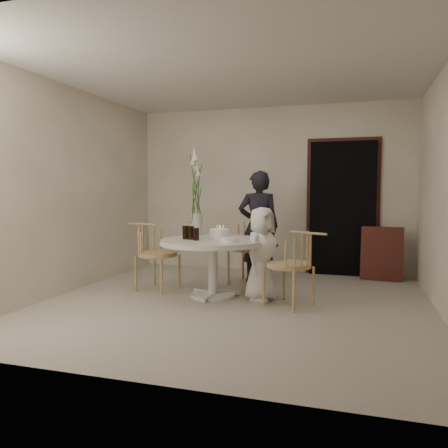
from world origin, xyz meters
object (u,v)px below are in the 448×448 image
(girl, at_px, (259,226))
(boy, at_px, (262,254))
(birthday_cake, at_px, (220,234))
(chair_right, at_px, (298,258))
(chair_left, at_px, (150,246))
(chair_far, at_px, (253,240))
(table, at_px, (213,248))
(flower_vase, at_px, (196,199))

(girl, distance_m, boy, 1.13)
(girl, height_order, birthday_cake, girl)
(chair_right, distance_m, boy, 0.53)
(chair_left, bearing_deg, chair_far, -44.79)
(table, distance_m, girl, 1.15)
(chair_right, distance_m, birthday_cake, 1.11)
(girl, bearing_deg, chair_left, 21.86)
(girl, height_order, boy, girl)
(chair_left, bearing_deg, chair_right, -89.98)
(table, xyz_separation_m, girl, (0.34, 1.08, 0.20))
(boy, height_order, birthday_cake, boy)
(flower_vase, bearing_deg, chair_left, -156.61)
(flower_vase, bearing_deg, boy, -21.34)
(chair_right, height_order, birthday_cake, birthday_cake)
(chair_far, bearing_deg, chair_left, -131.41)
(boy, bearing_deg, chair_right, -95.91)
(table, height_order, chair_left, chair_left)
(chair_right, height_order, girl, girl)
(chair_right, xyz_separation_m, birthday_cake, (-1.04, 0.33, 0.21))
(flower_vase, bearing_deg, chair_far, 42.87)
(chair_far, relative_size, birthday_cake, 3.78)
(chair_far, height_order, birthday_cake, chair_far)
(chair_left, distance_m, girl, 1.61)
(table, bearing_deg, chair_far, 74.34)
(chair_far, height_order, chair_right, chair_far)
(chair_right, xyz_separation_m, chair_left, (-2.04, 0.37, 0.01))
(chair_right, height_order, chair_left, chair_left)
(birthday_cake, bearing_deg, girl, 73.29)
(boy, bearing_deg, girl, 34.55)
(chair_far, xyz_separation_m, chair_right, (0.81, -1.23, -0.04))
(birthday_cake, distance_m, flower_vase, 0.68)
(chair_far, bearing_deg, chair_right, -43.11)
(table, xyz_separation_m, boy, (0.62, 0.01, -0.05))
(birthday_cake, bearing_deg, chair_far, 75.57)
(chair_far, relative_size, chair_left, 1.05)
(chair_far, distance_m, girl, 0.22)
(table, distance_m, chair_right, 1.11)
(chair_right, relative_size, birthday_cake, 3.55)
(chair_far, bearing_deg, birthday_cake, -90.74)
(table, relative_size, flower_vase, 1.11)
(chair_left, bearing_deg, birthday_cake, -82.11)
(table, xyz_separation_m, birthday_cake, (0.05, 0.11, 0.17))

